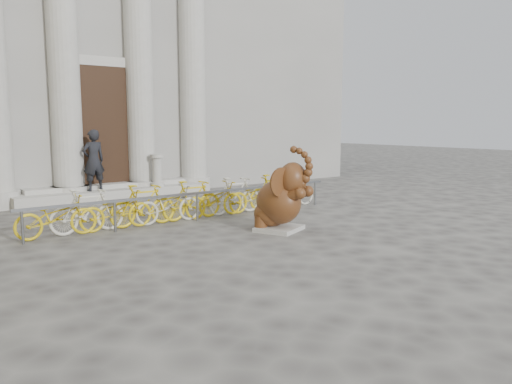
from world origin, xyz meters
TOP-DOWN VIEW (x-y plane):
  - ground at (0.00, 0.00)m, footprint 80.00×80.00m
  - classical_building at (0.00, 14.93)m, footprint 22.00×10.70m
  - entrance_steps at (0.00, 9.40)m, footprint 6.00×1.20m
  - elephant_statue at (1.31, 2.65)m, footprint 1.30×1.52m
  - bike_rack at (0.38, 5.02)m, footprint 8.46×0.53m
  - pedestrian at (-0.63, 9.22)m, footprint 0.72×0.50m
  - balustrade_post at (1.41, 9.10)m, footprint 0.43×0.43m

SIDE VIEW (x-z plane):
  - ground at x=0.00m, z-range 0.00..0.00m
  - entrance_steps at x=0.00m, z-range 0.00..0.36m
  - bike_rack at x=0.38m, z-range 0.00..1.00m
  - elephant_statue at x=1.31m, z-range -0.26..1.65m
  - balustrade_post at x=1.41m, z-range 0.32..1.37m
  - pedestrian at x=-0.63m, z-range 0.36..2.23m
  - classical_building at x=0.00m, z-range -0.02..11.98m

